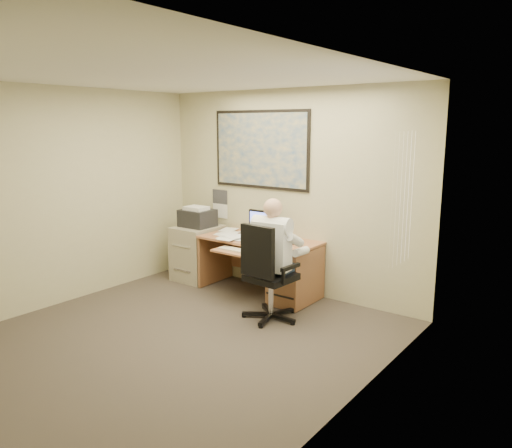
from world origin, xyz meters
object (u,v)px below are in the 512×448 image
Objects in this scene: office_chair at (269,292)px; person at (273,259)px; desk at (281,265)px; filing_cabinet at (198,248)px.

office_chair is 0.81× the size of person.
person is (-0.00, 0.08, 0.37)m from office_chair.
person is at bearing -63.43° from desk.
person is (0.31, -0.62, 0.27)m from desk.
person reaches higher than office_chair.
office_chair is (0.32, -0.71, -0.11)m from desk.
office_chair is at bearing -65.97° from desk.
desk reaches higher than filing_cabinet.
desk is 0.75m from person.
person is at bearing -19.61° from filing_cabinet.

